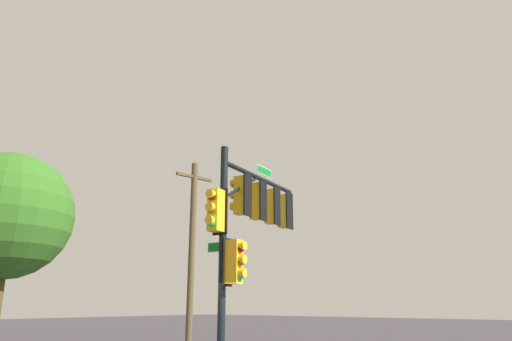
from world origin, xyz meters
The scene contains 3 objects.
signal_pole_assembly centered at (1.23, 0.18, 4.31)m, with size 4.78×1.66×6.16m.
utility_pole centered at (4.38, 5.89, 4.06)m, with size 1.80×0.36×7.81m.
tree_near centered at (-1.57, 9.36, 5.10)m, with size 4.64×4.64×7.44m.
Camera 1 is at (-9.00, -8.50, 1.99)m, focal length 33.08 mm.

